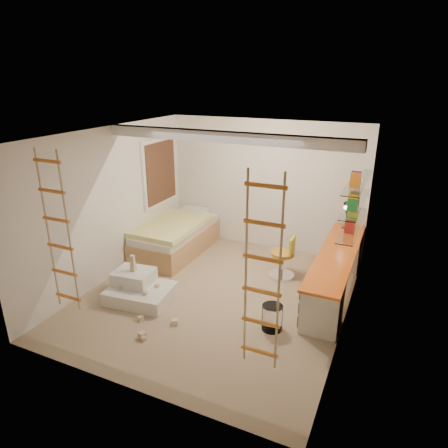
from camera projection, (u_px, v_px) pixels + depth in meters
The scene contains 15 objects.
floor at pixel (216, 296), 6.49m from camera, with size 4.50×4.50×0.00m, color #9A8663.
ceiling_beam at pixel (224, 137), 5.86m from camera, with size 4.00×0.18×0.16m, color white.
window_frame at pixel (159, 172), 7.99m from camera, with size 0.06×1.15×1.35m, color white.
window_blind at pixel (161, 172), 7.98m from camera, with size 0.02×1.00×1.20m, color #4C2D1E.
rope_ladder_left at pixel (58, 233), 4.99m from camera, with size 0.41×0.04×2.13m, color orange, non-canonical shape.
rope_ladder_right at pixel (262, 275), 3.95m from camera, with size 0.41×0.04×2.13m, color orange, non-canonical shape.
waste_bin at pixel (272, 317), 5.59m from camera, with size 0.30×0.30×0.37m, color white.
desk at pixel (335, 272), 6.42m from camera, with size 0.56×2.80×0.75m.
shelves at pixel (355, 203), 6.20m from camera, with size 0.25×1.80×0.71m.
bed at pixel (176, 237), 8.00m from camera, with size 1.02×2.00×0.69m.
task_lamp at pixel (346, 211), 7.00m from camera, with size 0.14×0.36×0.57m.
swivel_chair at pixel (283, 262), 7.01m from camera, with size 0.47×0.47×0.78m.
play_platform at pixel (139, 289), 6.37m from camera, with size 1.06×0.86×0.44m.
toy_blocks at pixel (141, 294), 6.01m from camera, with size 1.15×1.04×0.71m.
books at pixel (356, 196), 6.16m from camera, with size 0.14×0.46×0.92m.
Camera 1 is at (2.46, -5.11, 3.38)m, focal length 32.00 mm.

